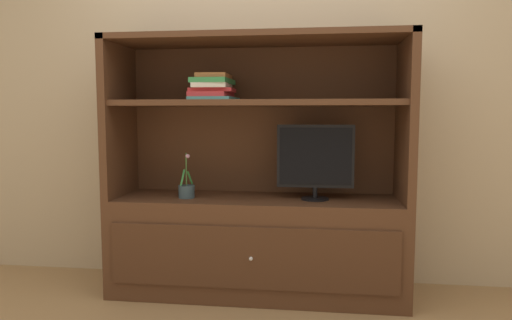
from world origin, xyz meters
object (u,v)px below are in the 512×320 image
at_px(media_console, 257,216).
at_px(potted_plant, 187,190).
at_px(magazine_stack, 213,88).
at_px(tv_monitor, 315,159).

xyz_separation_m(media_console, potted_plant, (-0.45, -0.07, 0.17)).
bearing_deg(media_console, magazine_stack, -179.05).
bearing_deg(magazine_stack, potted_plant, -159.16).
distance_m(tv_monitor, magazine_stack, 0.79).
xyz_separation_m(media_console, magazine_stack, (-0.28, -0.00, 0.83)).
bearing_deg(media_console, tv_monitor, -3.95).
height_order(media_console, potted_plant, media_console).
xyz_separation_m(tv_monitor, potted_plant, (-0.82, -0.04, -0.21)).
height_order(tv_monitor, potted_plant, tv_monitor).
relative_size(tv_monitor, potted_plant, 1.66).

